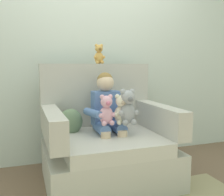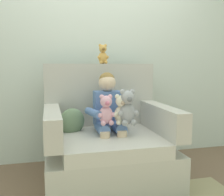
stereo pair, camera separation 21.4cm
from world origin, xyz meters
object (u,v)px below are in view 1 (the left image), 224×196
at_px(armchair, 106,145).
at_px(plush_pink, 106,111).
at_px(plush_grey, 128,108).
at_px(throw_pillow, 70,122).
at_px(plush_cream, 121,110).
at_px(plush_honey_on_backrest, 99,55).
at_px(seated_child, 108,111).

xyz_separation_m(armchair, plush_pink, (-0.04, -0.12, 0.36)).
distance_m(plush_grey, throw_pillow, 0.58).
relative_size(plush_cream, plush_pink, 1.00).
height_order(plush_cream, throw_pillow, plush_cream).
bearing_deg(plush_grey, plush_cream, 159.14).
distance_m(plush_cream, plush_honey_on_backrest, 0.72).
xyz_separation_m(plush_cream, plush_pink, (-0.14, 0.00, 0.00)).
relative_size(seated_child, plush_grey, 2.52).
distance_m(armchair, throw_pillow, 0.41).
height_order(plush_honey_on_backrest, throw_pillow, plush_honey_on_backrest).
bearing_deg(armchair, throw_pillow, 158.31).
xyz_separation_m(armchair, plush_grey, (0.15, -0.16, 0.38)).
bearing_deg(plush_honey_on_backrest, throw_pillow, -139.26).
bearing_deg(seated_child, plush_cream, -58.65).
bearing_deg(plush_cream, armchair, 114.50).
distance_m(plush_pink, plush_honey_on_backrest, 0.71).
bearing_deg(plush_cream, plush_honey_on_backrest, 83.18).
xyz_separation_m(plush_grey, plush_honey_on_backrest, (-0.12, 0.52, 0.50)).
height_order(armchair, plush_honey_on_backrest, plush_honey_on_backrest).
height_order(plush_grey, plush_pink, plush_grey).
height_order(plush_grey, plush_cream, plush_grey).
height_order(seated_child, plush_honey_on_backrest, plush_honey_on_backrest).
relative_size(plush_grey, plush_pink, 1.17).
relative_size(plush_pink, throw_pillow, 1.07).
relative_size(seated_child, plush_cream, 2.96).
bearing_deg(plush_cream, plush_pink, 163.05).
bearing_deg(plush_honey_on_backrest, seated_child, -83.63).
bearing_deg(seated_child, throw_pillow, 167.59).
relative_size(armchair, plush_grey, 3.59).
height_order(seated_child, plush_grey, seated_child).
bearing_deg(plush_honey_on_backrest, plush_pink, -90.06).
bearing_deg(seated_child, armchair, -121.47).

